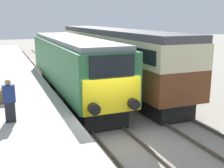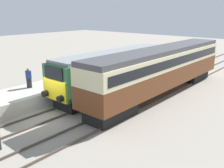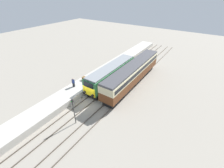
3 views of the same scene
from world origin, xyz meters
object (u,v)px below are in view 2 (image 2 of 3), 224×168
(passenger_carriage, at_px, (162,67))
(person_on_platform, at_px, (29,78))
(luggage_crate, at_px, (57,77))
(locomotive, at_px, (115,70))

(passenger_carriage, bearing_deg, person_on_platform, -131.65)
(person_on_platform, height_order, luggage_crate, person_on_platform)
(passenger_carriage, bearing_deg, locomotive, -148.33)
(locomotive, height_order, person_on_platform, locomotive)
(locomotive, height_order, luggage_crate, locomotive)
(person_on_platform, bearing_deg, locomotive, 57.51)
(person_on_platform, distance_m, luggage_crate, 2.75)
(locomotive, bearing_deg, luggage_crate, -139.38)
(passenger_carriage, relative_size, luggage_crate, 25.11)
(locomotive, xyz_separation_m, person_on_platform, (-3.87, -6.07, -0.21))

